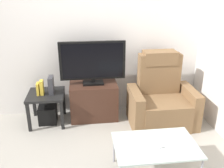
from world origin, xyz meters
name	(u,v)px	position (x,y,z in m)	size (l,w,h in m)	color
ground_plane	(92,148)	(0.00, 0.00, 0.00)	(6.40, 6.40, 0.00)	#9E998E
wall_back	(86,34)	(0.00, 1.13, 1.30)	(6.40, 0.06, 2.60)	silver
tv_stand	(94,101)	(0.08, 0.84, 0.29)	(0.74, 0.46, 0.58)	#3D2319
television	(93,62)	(0.08, 0.86, 0.93)	(0.99, 0.20, 0.67)	black
recliner_armchair	(161,100)	(1.11, 0.58, 0.37)	(0.98, 0.78, 1.08)	brown
side_table	(46,98)	(-0.64, 0.77, 0.41)	(0.54, 0.54, 0.49)	black
subwoofer_box	(48,114)	(-0.64, 0.77, 0.14)	(0.27, 0.27, 0.27)	black
book_leftmost	(38,89)	(-0.74, 0.75, 0.58)	(0.03, 0.13, 0.18)	gold
book_middle	(42,87)	(-0.68, 0.75, 0.60)	(0.05, 0.12, 0.22)	gold
game_console	(51,85)	(-0.55, 0.78, 0.62)	(0.07, 0.20, 0.26)	#333338
coffee_table	(155,146)	(0.68, -0.57, 0.38)	(0.90, 0.60, 0.40)	#B2C6C1
cell_phone	(159,144)	(0.71, -0.57, 0.41)	(0.07, 0.15, 0.01)	#B7B7BC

